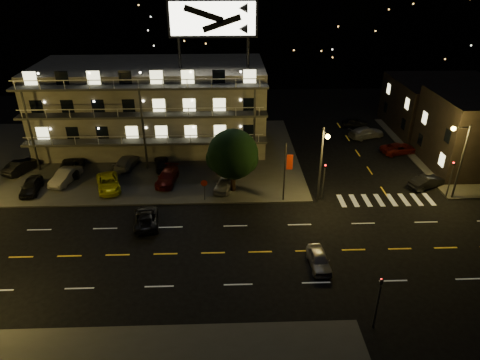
{
  "coord_description": "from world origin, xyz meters",
  "views": [
    {
      "loc": [
        -0.75,
        -29.14,
        22.27
      ],
      "look_at": [
        0.57,
        8.0,
        2.72
      ],
      "focal_mm": 32.0,
      "sensor_mm": 36.0,
      "label": 1
    }
  ],
  "objects_px": {
    "road_car_east": "(319,259)",
    "road_car_west": "(146,218)",
    "tree": "(232,156)",
    "side_car_0": "(427,182)",
    "lot_car_7": "(127,161)",
    "lot_car_2": "(108,183)",
    "lot_car_4": "(224,183)"
  },
  "relations": [
    {
      "from": "lot_car_4",
      "to": "side_car_0",
      "type": "relative_size",
      "value": 0.95
    },
    {
      "from": "lot_car_4",
      "to": "road_car_east",
      "type": "height_order",
      "value": "lot_car_4"
    },
    {
      "from": "tree",
      "to": "lot_car_4",
      "type": "relative_size",
      "value": 1.73
    },
    {
      "from": "lot_car_2",
      "to": "road_car_west",
      "type": "relative_size",
      "value": 1.03
    },
    {
      "from": "side_car_0",
      "to": "road_car_east",
      "type": "relative_size",
      "value": 1.12
    },
    {
      "from": "road_car_east",
      "to": "road_car_west",
      "type": "height_order",
      "value": "road_car_west"
    },
    {
      "from": "tree",
      "to": "lot_car_2",
      "type": "distance_m",
      "value": 13.69
    },
    {
      "from": "tree",
      "to": "side_car_0",
      "type": "distance_m",
      "value": 21.2
    },
    {
      "from": "lot_car_7",
      "to": "side_car_0",
      "type": "bearing_deg",
      "value": -178.96
    },
    {
      "from": "lot_car_2",
      "to": "road_car_east",
      "type": "height_order",
      "value": "lot_car_2"
    },
    {
      "from": "lot_car_2",
      "to": "lot_car_4",
      "type": "xyz_separation_m",
      "value": [
        12.35,
        -0.53,
        -0.0
      ]
    },
    {
      "from": "tree",
      "to": "side_car_0",
      "type": "xyz_separation_m",
      "value": [
        20.9,
        0.15,
        -3.51
      ]
    },
    {
      "from": "tree",
      "to": "lot_car_2",
      "type": "relative_size",
      "value": 1.41
    },
    {
      "from": "tree",
      "to": "lot_car_7",
      "type": "bearing_deg",
      "value": 153.35
    },
    {
      "from": "lot_car_2",
      "to": "lot_car_7",
      "type": "relative_size",
      "value": 1.03
    },
    {
      "from": "tree",
      "to": "road_car_west",
      "type": "relative_size",
      "value": 1.45
    },
    {
      "from": "lot_car_2",
      "to": "side_car_0",
      "type": "xyz_separation_m",
      "value": [
        34.14,
        -0.68,
        -0.14
      ]
    },
    {
      "from": "lot_car_7",
      "to": "road_car_east",
      "type": "distance_m",
      "value": 26.65
    },
    {
      "from": "lot_car_4",
      "to": "lot_car_2",
      "type": "bearing_deg",
      "value": -166.42
    },
    {
      "from": "lot_car_2",
      "to": "lot_car_7",
      "type": "height_order",
      "value": "lot_car_7"
    },
    {
      "from": "lot_car_4",
      "to": "road_car_east",
      "type": "bearing_deg",
      "value": -43.47
    },
    {
      "from": "lot_car_4",
      "to": "road_car_west",
      "type": "distance_m",
      "value": 9.6
    },
    {
      "from": "lot_car_2",
      "to": "side_car_0",
      "type": "distance_m",
      "value": 34.15
    },
    {
      "from": "side_car_0",
      "to": "lot_car_7",
      "type": "bearing_deg",
      "value": 55.3
    },
    {
      "from": "lot_car_7",
      "to": "road_car_west",
      "type": "height_order",
      "value": "lot_car_7"
    },
    {
      "from": "tree",
      "to": "lot_car_4",
      "type": "xyz_separation_m",
      "value": [
        -0.9,
        0.31,
        -3.37
      ]
    },
    {
      "from": "road_car_west",
      "to": "lot_car_7",
      "type": "bearing_deg",
      "value": -79.65
    },
    {
      "from": "side_car_0",
      "to": "road_car_west",
      "type": "xyz_separation_m",
      "value": [
        -29.08,
        -6.09,
        -0.03
      ]
    },
    {
      "from": "road_car_east",
      "to": "road_car_west",
      "type": "relative_size",
      "value": 0.79
    },
    {
      "from": "road_car_east",
      "to": "lot_car_7",
      "type": "bearing_deg",
      "value": 133.06
    },
    {
      "from": "lot_car_7",
      "to": "road_car_east",
      "type": "relative_size",
      "value": 1.26
    },
    {
      "from": "lot_car_7",
      "to": "road_car_west",
      "type": "bearing_deg",
      "value": 120.09
    }
  ]
}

